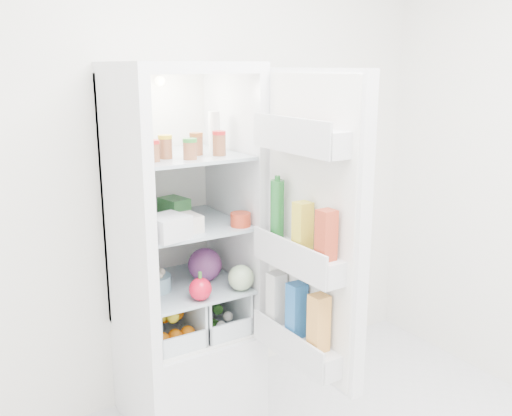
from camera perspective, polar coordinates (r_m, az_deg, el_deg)
room_walls at (r=1.78m, az=15.03°, el=7.36°), size 3.02×3.02×2.61m
refrigerator at (r=2.91m, az=-7.43°, el=-8.62°), size 0.60×0.60×1.80m
shelf_low at (r=2.83m, az=-6.94°, el=-7.65°), size 0.49×0.53×0.01m
shelf_mid at (r=2.73m, az=-7.14°, el=-1.61°), size 0.49×0.53×0.02m
shelf_top at (r=2.66m, az=-7.35°, el=5.24°), size 0.49×0.53×0.02m
crisper_left at (r=2.84m, az=-9.14°, el=-10.53°), size 0.23×0.46×0.22m
crisper_right at (r=2.93m, az=-4.67°, el=-9.57°), size 0.23×0.46×0.22m
condiment_jars at (r=2.53m, az=-7.09°, el=5.94°), size 0.38×0.16×0.08m
squeeze_bottle at (r=2.71m, az=-4.20°, el=7.64°), size 0.06×0.06×0.19m
tub_white at (r=2.48m, az=-8.82°, el=-1.91°), size 0.19×0.19×0.10m
tub_cream at (r=2.58m, az=-7.16°, el=-1.54°), size 0.14×0.14×0.08m
tin_red at (r=2.64m, az=-1.56°, el=-1.15°), size 0.10×0.10×0.06m
tub_green at (r=2.88m, az=-8.18°, el=0.19°), size 0.13×0.16×0.08m
red_cabbage at (r=2.83m, az=-5.14°, el=-5.67°), size 0.17×0.17×0.17m
bell_pepper at (r=2.62m, az=-5.58°, el=-8.08°), size 0.10×0.10×0.10m
mushroom_bowl at (r=2.76m, az=-10.11°, el=-7.41°), size 0.16×0.16×0.07m
salad_bag at (r=2.71m, az=-1.52°, el=-6.99°), size 0.12×0.12×0.12m
citrus_pile at (r=2.80m, az=-8.69°, el=-11.27°), size 0.20×0.24×0.16m
veg_pile at (r=2.95m, az=-4.55°, el=-10.40°), size 0.16×0.30×0.10m
fridge_door at (r=2.40m, az=5.38°, el=-2.73°), size 0.18×0.60×1.30m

